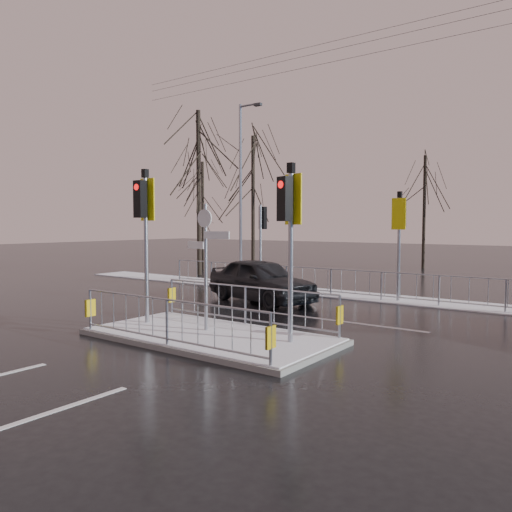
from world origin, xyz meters
The scene contains 11 objects.
ground centered at (0.00, 0.00, 0.00)m, with size 120.00×120.00×0.00m, color black.
snow_verge centered at (0.00, 8.60, 0.02)m, with size 30.00×2.00×0.04m, color white.
lane_markings centered at (0.00, -0.33, 0.00)m, with size 8.00×11.38×0.01m.
traffic_island centered at (-0.01, 0.01, 0.39)m, with size 6.00×3.04×4.15m.
far_kerb_fixtures centered at (0.29, 8.09, 1.02)m, with size 18.00×0.65×3.83m.
car_far_lane centered at (-2.36, 5.37, 0.77)m, with size 1.81×4.50×1.53m, color black.
tree_near_a centered at (-10.50, 11.00, 6.11)m, with size 4.75×4.75×8.97m.
tree_near_b centered at (-8.00, 12.50, 5.15)m, with size 4.00×4.00×7.55m.
tree_near_c centered at (-12.50, 13.50, 4.50)m, with size 3.50×3.50×6.61m.
tree_far_a centered at (-2.00, 22.00, 4.82)m, with size 3.75×3.75×7.08m.
street_lamp_left centered at (-6.43, 9.50, 4.49)m, with size 1.25×0.18×8.20m.
Camera 1 is at (7.79, -8.78, 2.73)m, focal length 35.00 mm.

